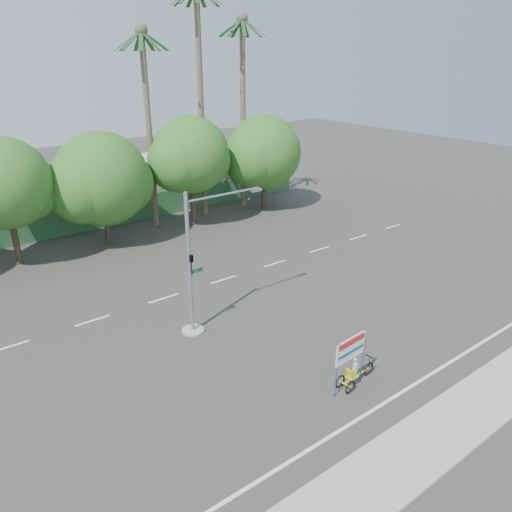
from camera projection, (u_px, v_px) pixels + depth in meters
ground at (285, 350)px, 22.86m from camera, size 120.00×120.00×0.00m
sidewalk_near at (426, 443)px, 17.35m from camera, size 50.00×2.40×0.12m
fence at (102, 215)px, 38.21m from camera, size 38.00×0.08×2.00m
building_right at (167, 179)px, 45.72m from camera, size 14.00×8.00×3.60m
tree_left at (4, 187)px, 30.13m from camera, size 6.66×5.60×8.07m
tree_center at (101, 182)px, 33.74m from camera, size 7.62×6.40×7.85m
tree_right at (190, 158)px, 37.39m from camera, size 6.90×5.80×8.36m
tree_far_right at (263, 155)px, 41.57m from camera, size 7.38×6.20×7.94m
palm_tall at (200, 82)px, 37.65m from camera, size 3.73×3.79×17.45m
palm_mid at (243, 95)px, 40.32m from camera, size 3.73×3.79×15.45m
palm_short at (147, 108)px, 35.72m from camera, size 3.73×3.79×14.45m
traffic_signal at (196, 275)px, 23.42m from camera, size 4.72×1.10×7.00m
trike_billboard at (353, 365)px, 20.05m from camera, size 2.55×0.63×2.50m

